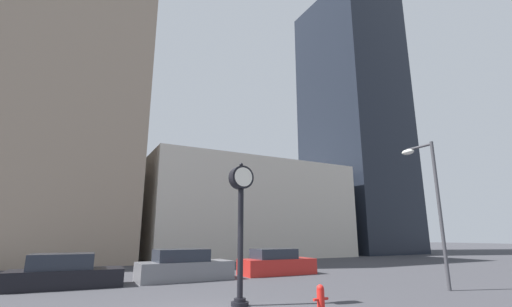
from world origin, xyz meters
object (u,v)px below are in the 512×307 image
at_px(street_lamp_right, 429,189).
at_px(car_black, 65,273).
at_px(car_red, 276,264).
at_px(car_grey, 184,267).
at_px(street_clock, 241,211).
at_px(fire_hydrant_near, 321,297).

bearing_deg(street_lamp_right, car_black, 150.37).
bearing_deg(car_red, car_grey, -178.46).
height_order(street_clock, car_grey, street_clock).
xyz_separation_m(car_grey, street_lamp_right, (8.22, -7.55, 3.41)).
relative_size(car_grey, car_red, 1.08).
distance_m(street_clock, car_red, 9.04).
relative_size(street_clock, car_black, 1.01).
relative_size(car_black, street_lamp_right, 0.74).
height_order(car_red, fire_hydrant_near, car_red).
distance_m(car_black, car_red, 10.27).
bearing_deg(car_red, street_clock, -127.93).
height_order(street_clock, street_lamp_right, street_lamp_right).
distance_m(car_black, car_grey, 5.03).
bearing_deg(street_clock, street_lamp_right, -5.36).
bearing_deg(street_clock, car_grey, 87.97).
distance_m(car_red, street_lamp_right, 8.87).
xyz_separation_m(car_grey, car_red, (5.24, 0.06, -0.03)).
height_order(car_black, fire_hydrant_near, car_black).
bearing_deg(car_red, car_black, -178.75).
relative_size(car_black, car_grey, 0.98).
relative_size(car_black, fire_hydrant_near, 6.24).
distance_m(street_clock, car_black, 8.59).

